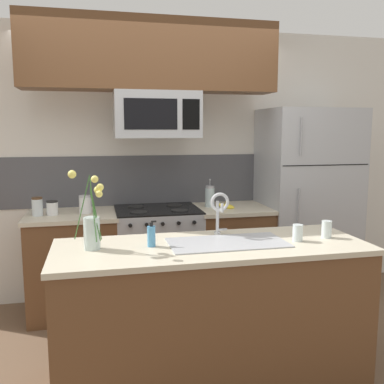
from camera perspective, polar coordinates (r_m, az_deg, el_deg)
ground_plane at (r=3.39m, az=-2.16°, el=-20.57°), size 10.00×10.00×0.00m
rear_partition at (r=4.30m, az=-1.47°, el=3.79°), size 5.20×0.10×2.60m
splash_band at (r=4.21m, az=-5.32°, el=1.61°), size 2.94×0.01×0.48m
back_counter_left at (r=4.01m, az=-15.49°, el=-9.16°), size 0.78×0.65×0.91m
back_counter_right at (r=4.19m, az=5.25°, el=-8.10°), size 0.70×0.65×0.91m
stove_range at (r=4.03m, az=-4.58°, el=-8.67°), size 0.76×0.64×0.93m
microwave at (r=3.84m, az=-4.76°, el=10.21°), size 0.74×0.40×0.40m
upper_cabinet_band at (r=3.86m, az=-5.43°, el=17.67°), size 2.19×0.34×0.60m
refrigerator at (r=4.40m, az=14.91°, el=-1.38°), size 0.88×0.74×1.84m
storage_jar_tall at (r=3.87m, az=-19.92°, el=-1.83°), size 0.09×0.09×0.16m
storage_jar_medium at (r=3.86m, az=-18.13°, el=-2.04°), size 0.10×0.10×0.12m
storage_jar_short at (r=3.88m, az=-14.04°, el=-1.59°), size 0.11×0.11×0.16m
banana_bunch at (r=4.00m, az=4.54°, el=-1.88°), size 0.19×0.13×0.08m
french_press at (r=4.07m, az=2.39°, el=-0.58°), size 0.09×0.09×0.27m
island_counter at (r=2.92m, az=2.63°, el=-15.58°), size 2.01×0.74×0.91m
kitchen_sink at (r=2.81m, az=4.72°, el=-8.16°), size 0.76×0.39×0.16m
sink_faucet at (r=2.93m, az=3.67°, el=-2.12°), size 0.14×0.14×0.31m
dish_soap_bottle at (r=2.70m, az=-5.44°, el=-5.84°), size 0.06×0.05×0.16m
drinking_glass at (r=2.91m, az=13.90°, el=-5.31°), size 0.07×0.07×0.11m
spare_glass at (r=3.05m, az=17.50°, el=-4.76°), size 0.07×0.07×0.12m
flower_vase at (r=2.68m, az=-13.21°, el=-4.57°), size 0.21×0.16×0.49m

